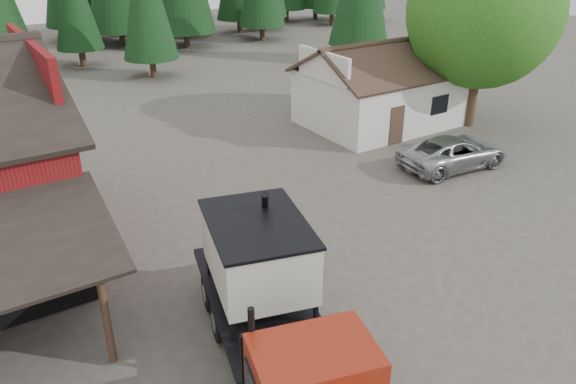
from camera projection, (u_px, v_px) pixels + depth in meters
ground at (333, 329)px, 15.83m from camera, size 120.00×120.00×0.00m
farmhouse at (381, 94)px, 31.28m from camera, size 8.60×6.42×4.65m
deciduous_tree at (484, 17)px, 29.11m from camera, size 8.00×8.00×10.20m
conifer_backdrop at (36, 57)px, 47.63m from camera, size 76.00×16.00×16.00m
feed_truck at (276, 312)px, 13.41m from camera, size 4.72×9.52×4.15m
silver_car at (454, 152)px, 25.94m from camera, size 5.53×2.91×1.48m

